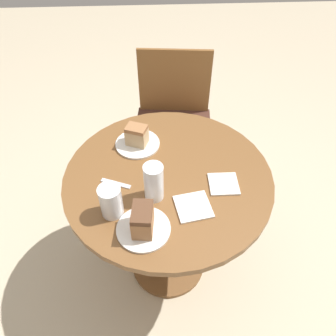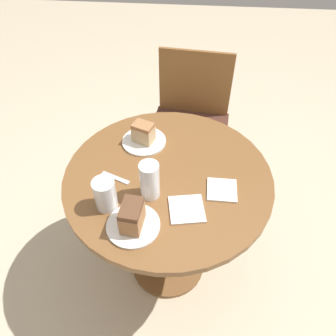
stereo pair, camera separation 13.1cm
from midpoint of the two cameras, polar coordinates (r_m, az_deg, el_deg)
ground_plane at (r=1.96m, az=1.99°, el=-16.39°), size 8.00×8.00×0.00m
table at (r=1.47m, az=2.56°, el=-5.91°), size 0.86×0.86×0.75m
chair at (r=2.11m, az=5.79°, el=8.41°), size 0.51×0.44×0.86m
plate_near at (r=1.48m, az=-1.67°, el=4.57°), size 0.20×0.20×0.01m
plate_far at (r=1.18m, az=-2.88°, el=-10.13°), size 0.19×0.19×0.01m
cake_slice_near at (r=1.45m, az=-1.72°, el=6.07°), size 0.11×0.09×0.09m
cake_slice_far at (r=1.14m, az=-2.99°, el=-8.53°), size 0.08×0.11×0.10m
glass_lemonade at (r=1.21m, az=-7.80°, el=-4.97°), size 0.08×0.08×0.13m
glass_water at (r=1.22m, az=-0.13°, el=-2.57°), size 0.07×0.07×0.16m
napkin_stack at (r=1.23m, az=6.35°, el=-7.32°), size 0.15×0.15×0.01m
spoon at (r=1.33m, az=-6.38°, el=-1.86°), size 0.12×0.06×0.00m
napkin_side at (r=1.31m, az=12.23°, el=-3.91°), size 0.12×0.12×0.01m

